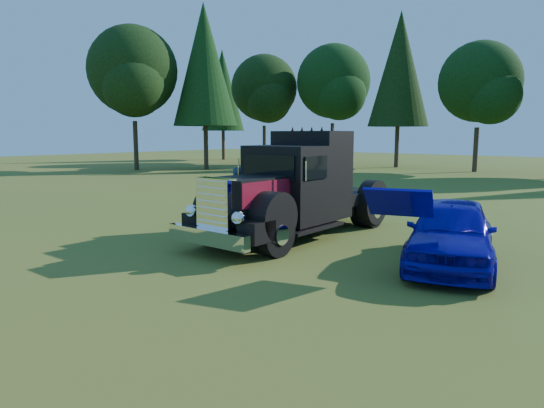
{
  "coord_description": "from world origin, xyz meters",
  "views": [
    {
      "loc": [
        7.69,
        -9.61,
        2.91
      ],
      "look_at": [
        -0.06,
        -0.16,
        1.14
      ],
      "focal_mm": 32.0,
      "sensor_mm": 36.0,
      "label": 1
    }
  ],
  "objects_px": {
    "spectator_near": "(241,201)",
    "spectator_far": "(258,197)",
    "hotrod_coupe": "(451,232)",
    "diamond_t_truck": "(293,192)",
    "distant_teal_car": "(308,159)"
  },
  "relations": [
    {
      "from": "hotrod_coupe",
      "to": "spectator_far",
      "type": "xyz_separation_m",
      "value": [
        -6.13,
        0.57,
        0.23
      ]
    },
    {
      "from": "diamond_t_truck",
      "to": "spectator_near",
      "type": "height_order",
      "value": "diamond_t_truck"
    },
    {
      "from": "diamond_t_truck",
      "to": "hotrod_coupe",
      "type": "distance_m",
      "value": 4.58
    },
    {
      "from": "diamond_t_truck",
      "to": "spectator_near",
      "type": "xyz_separation_m",
      "value": [
        -1.39,
        -0.69,
        -0.3
      ]
    },
    {
      "from": "hotrod_coupe",
      "to": "spectator_near",
      "type": "distance_m",
      "value": 5.95
    },
    {
      "from": "diamond_t_truck",
      "to": "distant_teal_car",
      "type": "height_order",
      "value": "diamond_t_truck"
    },
    {
      "from": "spectator_near",
      "to": "spectator_far",
      "type": "xyz_separation_m",
      "value": [
        -0.2,
        1.01,
        0.01
      ]
    },
    {
      "from": "spectator_far",
      "to": "distant_teal_car",
      "type": "bearing_deg",
      "value": 78.58
    },
    {
      "from": "diamond_t_truck",
      "to": "spectator_near",
      "type": "relative_size",
      "value": 3.64
    },
    {
      "from": "spectator_near",
      "to": "spectator_far",
      "type": "relative_size",
      "value": 0.99
    },
    {
      "from": "diamond_t_truck",
      "to": "hotrod_coupe",
      "type": "height_order",
      "value": "diamond_t_truck"
    },
    {
      "from": "diamond_t_truck",
      "to": "distant_teal_car",
      "type": "relative_size",
      "value": 1.56
    },
    {
      "from": "diamond_t_truck",
      "to": "distant_teal_car",
      "type": "bearing_deg",
      "value": 124.33
    },
    {
      "from": "spectator_near",
      "to": "distant_teal_car",
      "type": "height_order",
      "value": "spectator_near"
    },
    {
      "from": "hotrod_coupe",
      "to": "spectator_far",
      "type": "height_order",
      "value": "spectator_far"
    }
  ]
}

